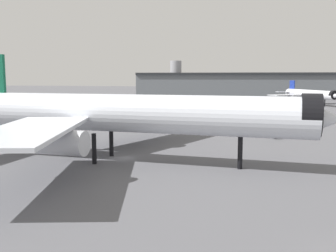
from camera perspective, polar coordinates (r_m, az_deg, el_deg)
The scene contains 8 objects.
ground at distance 59.54m, azimuth -6.54°, elevation -4.77°, with size 900.00×900.00×0.00m, color #56565B.
airliner_near_gate at distance 56.95m, azimuth -7.64°, elevation 1.80°, with size 61.71×56.23×15.93m.
airliner_far_taxiway at distance 185.86m, azimuth 20.15°, elevation 4.46°, with size 35.41×39.40×10.75m.
terminal_building at distance 234.51m, azimuth 15.50°, elevation 5.82°, with size 165.28×30.72×22.08m.
baggage_tug_wing at distance 81.58m, azimuth 15.47°, elevation -1.03°, with size 3.18×3.56×1.85m.
baggage_cart_trailing at distance 90.12m, azimuth 7.76°, elevation -0.07°, with size 2.79×2.88×1.82m.
traffic_cone_near_nose at distance 93.02m, azimuth 2.55°, elevation -0.19°, with size 0.50×0.50×0.62m, color #F2600C.
traffic_cone_wingtip at distance 91.73m, azimuth -4.74°, elevation -0.29°, with size 0.56×0.56×0.70m, color #F2600C.
Camera 1 is at (18.84, -55.11, 12.35)m, focal length 41.20 mm.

